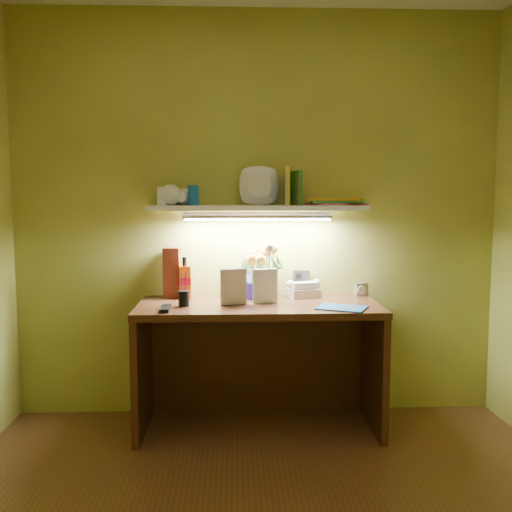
% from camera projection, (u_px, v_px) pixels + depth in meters
% --- Properties ---
extents(desk, '(1.40, 0.60, 0.75)m').
position_uv_depth(desk, '(259.00, 367.00, 3.34)').
color(desk, '#3E1C10').
rests_on(desk, ground).
extents(flower_bouquet, '(0.28, 0.28, 0.35)m').
position_uv_depth(flower_bouquet, '(261.00, 270.00, 3.46)').
color(flower_bouquet, '#110B3B').
rests_on(flower_bouquet, desk).
extents(telephone, '(0.21, 0.18, 0.11)m').
position_uv_depth(telephone, '(303.00, 288.00, 3.50)').
color(telephone, beige).
rests_on(telephone, desk).
extents(desk_clock, '(0.09, 0.06, 0.08)m').
position_uv_depth(desk_clock, '(361.00, 289.00, 3.56)').
color(desk_clock, '#B6B7BB').
rests_on(desk_clock, desk).
extents(whisky_bottle, '(0.08, 0.08, 0.25)m').
position_uv_depth(whisky_bottle, '(185.00, 278.00, 3.45)').
color(whisky_bottle, '#A33A07').
rests_on(whisky_bottle, desk).
extents(whisky_box, '(0.10, 0.10, 0.31)m').
position_uv_depth(whisky_box, '(172.00, 273.00, 3.49)').
color(whisky_box, maroon).
rests_on(whisky_box, desk).
extents(pen_cup, '(0.06, 0.06, 0.15)m').
position_uv_depth(pen_cup, '(184.00, 293.00, 3.21)').
color(pen_cup, black).
rests_on(pen_cup, desk).
extents(art_card, '(0.19, 0.07, 0.19)m').
position_uv_depth(art_card, '(240.00, 283.00, 3.48)').
color(art_card, silver).
rests_on(art_card, desk).
extents(tv_remote, '(0.05, 0.18, 0.02)m').
position_uv_depth(tv_remote, '(165.00, 308.00, 3.11)').
color(tv_remote, black).
rests_on(tv_remote, desk).
extents(blue_folder, '(0.32, 0.28, 0.01)m').
position_uv_depth(blue_folder, '(342.00, 308.00, 3.16)').
color(blue_folder, blue).
rests_on(blue_folder, desk).
extents(desk_book_a, '(0.16, 0.05, 0.21)m').
position_uv_depth(desk_book_a, '(220.00, 287.00, 3.22)').
color(desk_book_a, beige).
rests_on(desk_book_a, desk).
extents(desk_book_b, '(0.15, 0.04, 0.20)m').
position_uv_depth(desk_book_b, '(253.00, 287.00, 3.28)').
color(desk_book_b, white).
rests_on(desk_book_b, desk).
extents(wall_shelf, '(1.32, 0.35, 0.26)m').
position_uv_depth(wall_shelf, '(261.00, 202.00, 3.42)').
color(wall_shelf, white).
rests_on(wall_shelf, ground).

